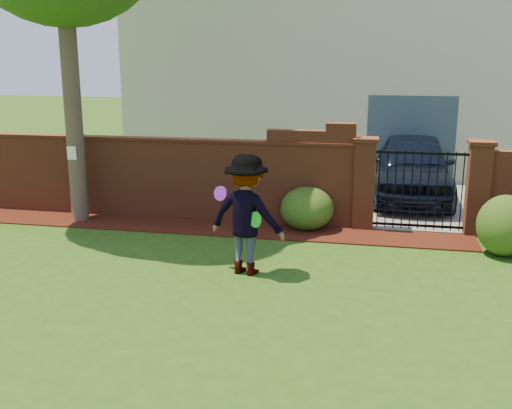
% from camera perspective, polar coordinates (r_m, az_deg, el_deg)
% --- Properties ---
extents(ground, '(80.00, 80.00, 0.01)m').
position_cam_1_polar(ground, '(9.39, -5.91, -8.09)').
color(ground, '#274B12').
rests_on(ground, ground).
extents(mulch_bed, '(11.10, 1.08, 0.03)m').
position_cam_1_polar(mulch_bed, '(12.67, -5.51, -2.12)').
color(mulch_bed, '#341109').
rests_on(mulch_bed, ground).
extents(brick_wall, '(8.70, 0.31, 2.16)m').
position_cam_1_polar(brick_wall, '(13.40, -9.12, 2.67)').
color(brick_wall, brown).
rests_on(brick_wall, ground).
extents(pillar_left, '(0.50, 0.50, 1.88)m').
position_cam_1_polar(pillar_left, '(12.55, 10.10, 2.00)').
color(pillar_left, brown).
rests_on(pillar_left, ground).
extents(pillar_right, '(0.50, 0.50, 1.88)m').
position_cam_1_polar(pillar_right, '(12.69, 20.07, 1.50)').
color(pillar_right, brown).
rests_on(pillar_right, ground).
extents(iron_gate, '(1.78, 0.03, 1.60)m').
position_cam_1_polar(iron_gate, '(12.59, 15.08, 1.30)').
color(iron_gate, black).
rests_on(iron_gate, ground).
extents(driveway, '(3.20, 8.00, 0.01)m').
position_cam_1_polar(driveway, '(16.68, 14.17, 1.39)').
color(driveway, gray).
rests_on(driveway, ground).
extents(house, '(12.40, 6.40, 6.30)m').
position_cam_1_polar(house, '(20.35, 7.07, 12.86)').
color(house, beige).
rests_on(house, ground).
extents(car, '(1.95, 4.69, 1.59)m').
position_cam_1_polar(car, '(15.29, 14.50, 3.28)').
color(car, black).
rests_on(car, ground).
extents(paper_notice, '(0.20, 0.01, 0.28)m').
position_cam_1_polar(paper_notice, '(13.25, -16.89, 4.63)').
color(paper_notice, white).
rests_on(paper_notice, tree).
extents(shrub_left, '(1.08, 1.08, 0.89)m').
position_cam_1_polar(shrub_left, '(12.43, 4.81, -0.37)').
color(shrub_left, '#214815').
rests_on(shrub_left, ground).
extents(shrub_middle, '(1.00, 1.00, 1.10)m').
position_cam_1_polar(shrub_middle, '(11.64, 22.33, -1.84)').
color(shrub_middle, '#214815').
rests_on(shrub_middle, ground).
extents(man, '(1.40, 1.00, 1.97)m').
position_cam_1_polar(man, '(9.76, -1.01, -1.02)').
color(man, gray).
rests_on(man, ground).
extents(frisbee_purple, '(0.25, 0.15, 0.24)m').
position_cam_1_polar(frisbee_purple, '(9.80, -3.35, 1.04)').
color(frisbee_purple, purple).
rests_on(frisbee_purple, man).
extents(frisbee_green, '(0.23, 0.20, 0.25)m').
position_cam_1_polar(frisbee_green, '(9.52, -0.04, -1.43)').
color(frisbee_green, green).
rests_on(frisbee_green, man).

